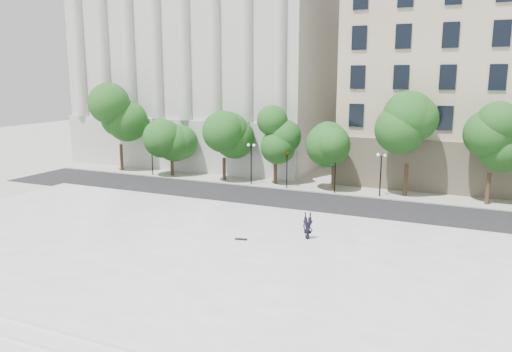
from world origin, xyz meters
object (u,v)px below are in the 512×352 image
at_px(traffic_light_west, 287,152).
at_px(skateboard, 241,239).
at_px(traffic_light_east, 336,154).
at_px(person_lying, 308,235).

bearing_deg(traffic_light_west, skateboard, -79.17).
bearing_deg(skateboard, traffic_light_east, 72.79).
bearing_deg(traffic_light_west, traffic_light_east, 0.00).
bearing_deg(person_lying, traffic_light_east, 80.08).
bearing_deg(person_lying, traffic_light_west, 96.76).
distance_m(traffic_light_east, skateboard, 17.14).
distance_m(traffic_light_east, person_lying, 15.29).
bearing_deg(traffic_light_west, person_lying, -64.55).
distance_m(traffic_light_west, traffic_light_east, 4.76).
distance_m(traffic_light_west, skateboard, 17.35).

